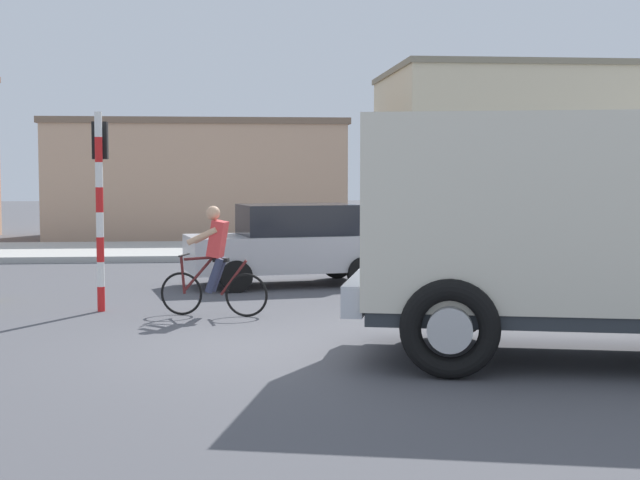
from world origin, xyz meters
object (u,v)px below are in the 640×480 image
at_px(traffic_light_pole, 100,183).
at_px(car_red_near, 292,244).
at_px(cyclist, 214,261).
at_px(truck_foreground, 587,221).

distance_m(traffic_light_pole, car_red_near, 4.72).
xyz_separation_m(cyclist, car_red_near, (1.46, 3.91, -0.05)).
distance_m(truck_foreground, car_red_near, 8.39).
xyz_separation_m(truck_foreground, traffic_light_pole, (-6.29, 4.64, 0.40)).
bearing_deg(cyclist, truck_foreground, -41.08).
bearing_deg(truck_foreground, traffic_light_pole, 143.57).
height_order(traffic_light_pole, car_red_near, traffic_light_pole).
height_order(cyclist, car_red_near, cyclist).
bearing_deg(traffic_light_pole, truck_foreground, -36.43).
height_order(truck_foreground, car_red_near, truck_foreground).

